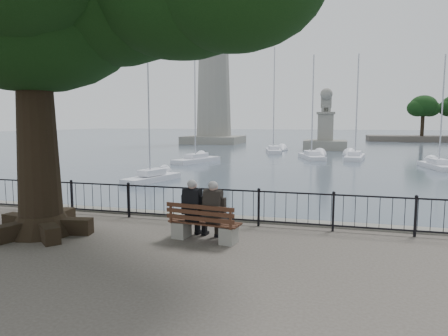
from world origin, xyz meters
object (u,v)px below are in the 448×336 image
(person_left, at_px, (195,211))
(person_right, at_px, (216,213))
(lighthouse, at_px, (214,72))
(bench, at_px, (204,228))
(lion_monument, at_px, (325,134))

(person_left, distance_m, person_right, 0.56)
(person_left, distance_m, lighthouse, 64.56)
(bench, distance_m, person_left, 0.47)
(person_left, xyz_separation_m, lighthouse, (-17.68, 61.08, 11.17))
(person_right, bearing_deg, lighthouse, 106.60)
(lion_monument, bearing_deg, person_left, -92.71)
(bench, distance_m, lion_monument, 49.21)
(person_left, xyz_separation_m, person_right, (0.56, -0.08, 0.00))
(lion_monument, bearing_deg, lighthouse, 148.90)
(bench, height_order, person_right, person_right)
(person_left, bearing_deg, person_right, -8.15)
(bench, bearing_deg, person_left, 152.35)
(bench, height_order, lighthouse, lighthouse)
(person_right, relative_size, lighthouse, 0.05)
(person_right, distance_m, lighthouse, 64.79)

